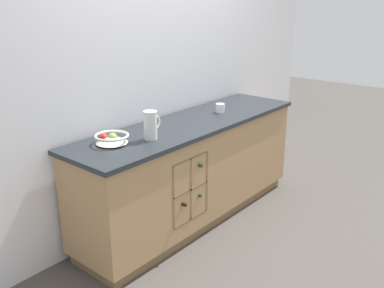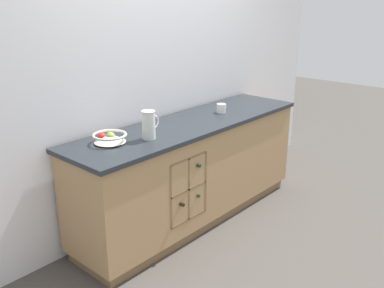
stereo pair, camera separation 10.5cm
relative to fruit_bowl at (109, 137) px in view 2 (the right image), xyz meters
name	(u,v)px [view 2 (the right image)]	position (x,y,z in m)	size (l,w,h in m)	color
ground_plane	(192,217)	(0.79, -0.07, -0.94)	(14.00, 14.00, 0.00)	#4C4742
back_wall	(161,71)	(0.79, 0.28, 0.34)	(4.68, 0.06, 2.55)	white
kitchen_island	(192,171)	(0.79, -0.08, -0.48)	(2.32, 0.62, 0.89)	brown
fruit_bowl	(109,137)	(0.00, 0.00, 0.00)	(0.24, 0.24, 0.08)	silver
white_pitcher	(149,124)	(0.26, -0.14, 0.07)	(0.15, 0.10, 0.21)	silver
ceramic_mug	(222,108)	(1.19, -0.08, 0.00)	(0.11, 0.08, 0.08)	white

